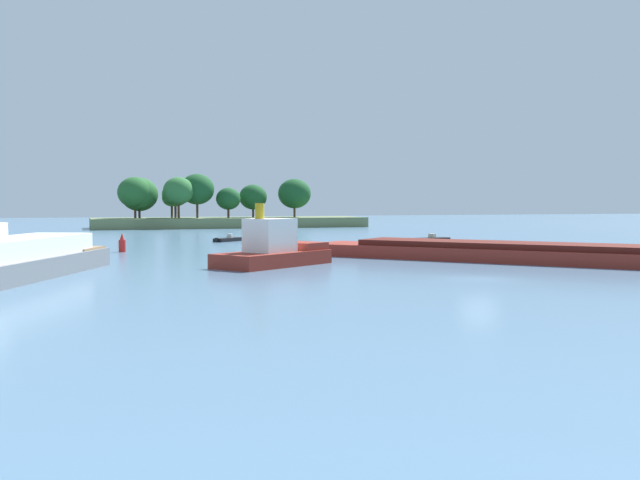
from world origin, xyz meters
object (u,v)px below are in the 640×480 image
Objects in this scene: small_motorboat at (430,240)px; white_riverboat at (5,261)px; cargo_barge at (564,253)px; fishing_skiff at (228,239)px; channel_buoy_red at (122,244)px; tugboat at (274,250)px.

white_riverboat is at bearing -146.56° from small_motorboat.
cargo_barge reaches higher than white_riverboat.
small_motorboat is 1.34× the size of fishing_skiff.
cargo_barge is at bearing -37.65° from channel_buoy_red.
small_motorboat is 0.25× the size of white_riverboat.
fishing_skiff is at bearing 84.23° from tugboat.
cargo_barge is 19.11× the size of channel_buoy_red.
fishing_skiff is 35.50m from tugboat.
fishing_skiff is at bearing 60.54° from white_riverboat.
fishing_skiff is (22.62, 40.04, -1.00)m from white_riverboat.
tugboat is 22.28m from channel_buoy_red.
tugboat reaches higher than small_motorboat.
fishing_skiff is at bearing 48.20° from channel_buoy_red.
fishing_skiff is at bearing 115.02° from cargo_barge.
cargo_barge is at bearing -14.43° from tugboat.
tugboat is 5.57× the size of channel_buoy_red.
small_motorboat is 0.16× the size of cargo_barge.
white_riverboat reaches higher than channel_buoy_red.
white_riverboat is at bearing -166.04° from tugboat.
tugboat is at bearing -95.77° from fishing_skiff.
small_motorboat is 25.34m from fishing_skiff.
white_riverboat reaches higher than tugboat.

